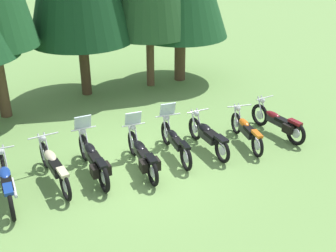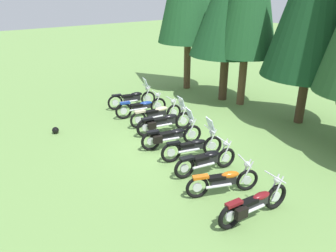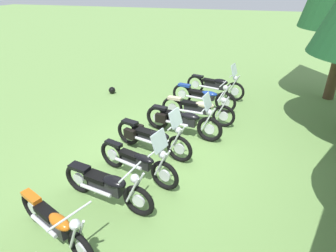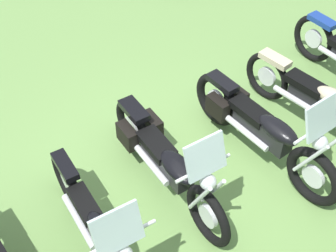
{
  "view_description": "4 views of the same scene",
  "coord_description": "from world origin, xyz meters",
  "px_view_note": "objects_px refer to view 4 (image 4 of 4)",
  "views": [
    {
      "loc": [
        -5.22,
        -8.11,
        5.85
      ],
      "look_at": [
        1.32,
        0.43,
        0.65
      ],
      "focal_mm": 45.12,
      "sensor_mm": 36.0,
      "label": 1
    },
    {
      "loc": [
        8.48,
        -6.71,
        5.34
      ],
      "look_at": [
        0.25,
        -0.5,
        0.97
      ],
      "focal_mm": 35.31,
      "sensor_mm": 36.0,
      "label": 2
    },
    {
      "loc": [
        6.03,
        1.95,
        4.08
      ],
      "look_at": [
        0.31,
        0.34,
        0.99
      ],
      "focal_mm": 30.34,
      "sensor_mm": 36.0,
      "label": 3
    },
    {
      "loc": [
        2.69,
        2.22,
        4.54
      ],
      "look_at": [
        -0.16,
        -0.29,
        0.8
      ],
      "focal_mm": 50.95,
      "sensor_mm": 36.0,
      "label": 4
    }
  ],
  "objects_px": {
    "motorcycle_4": "(165,160)",
    "motorcycle_5": "(95,226)",
    "motorcycle_3": "(260,128)",
    "motorcycle_2": "(320,101)"
  },
  "relations": [
    {
      "from": "motorcycle_3",
      "to": "motorcycle_4",
      "type": "bearing_deg",
      "value": -104.35
    },
    {
      "from": "motorcycle_3",
      "to": "motorcycle_4",
      "type": "distance_m",
      "value": 1.26
    },
    {
      "from": "motorcycle_3",
      "to": "motorcycle_5",
      "type": "bearing_deg",
      "value": -90.8
    },
    {
      "from": "motorcycle_2",
      "to": "motorcycle_3",
      "type": "xyz_separation_m",
      "value": [
        0.93,
        -0.3,
        0.01
      ]
    },
    {
      "from": "motorcycle_4",
      "to": "motorcycle_5",
      "type": "distance_m",
      "value": 1.13
    },
    {
      "from": "motorcycle_5",
      "to": "motorcycle_2",
      "type": "bearing_deg",
      "value": 93.44
    },
    {
      "from": "motorcycle_2",
      "to": "motorcycle_5",
      "type": "relative_size",
      "value": 1.12
    },
    {
      "from": "motorcycle_3",
      "to": "motorcycle_5",
      "type": "distance_m",
      "value": 2.31
    },
    {
      "from": "motorcycle_2",
      "to": "motorcycle_3",
      "type": "distance_m",
      "value": 0.98
    },
    {
      "from": "motorcycle_4",
      "to": "motorcycle_5",
      "type": "xyz_separation_m",
      "value": [
        1.13,
        0.06,
        -0.01
      ]
    }
  ]
}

